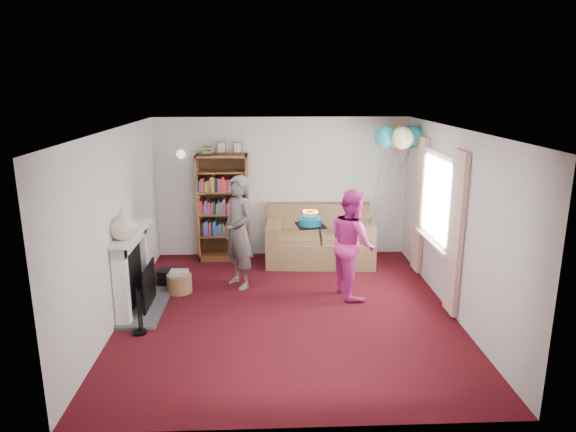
{
  "coord_description": "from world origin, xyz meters",
  "views": [
    {
      "loc": [
        -0.28,
        -6.56,
        3.06
      ],
      "look_at": [
        0.03,
        0.6,
        1.21
      ],
      "focal_mm": 32.0,
      "sensor_mm": 36.0,
      "label": 1
    }
  ],
  "objects_px": {
    "sofa": "(319,241)",
    "person_magenta": "(352,243)",
    "bookcase": "(223,208)",
    "person_striped": "(239,232)",
    "birthday_cake": "(310,221)"
  },
  "relations": [
    {
      "from": "sofa",
      "to": "person_magenta",
      "type": "xyz_separation_m",
      "value": [
        0.32,
        -1.51,
        0.44
      ]
    },
    {
      "from": "bookcase",
      "to": "birthday_cake",
      "type": "height_order",
      "value": "bookcase"
    },
    {
      "from": "person_striped",
      "to": "person_magenta",
      "type": "distance_m",
      "value": 1.72
    },
    {
      "from": "person_striped",
      "to": "bookcase",
      "type": "bearing_deg",
      "value": 158.84
    },
    {
      "from": "person_striped",
      "to": "sofa",
      "type": "bearing_deg",
      "value": 94.4
    },
    {
      "from": "sofa",
      "to": "person_striped",
      "type": "xyz_separation_m",
      "value": [
        -1.36,
        -1.12,
        0.51
      ]
    },
    {
      "from": "person_magenta",
      "to": "birthday_cake",
      "type": "relative_size",
      "value": 4.08
    },
    {
      "from": "sofa",
      "to": "bookcase",
      "type": "bearing_deg",
      "value": 176.09
    },
    {
      "from": "person_striped",
      "to": "person_magenta",
      "type": "relative_size",
      "value": 1.09
    },
    {
      "from": "bookcase",
      "to": "sofa",
      "type": "relative_size",
      "value": 1.13
    },
    {
      "from": "person_striped",
      "to": "person_magenta",
      "type": "xyz_separation_m",
      "value": [
        1.68,
        -0.39,
        -0.07
      ]
    },
    {
      "from": "bookcase",
      "to": "sofa",
      "type": "xyz_separation_m",
      "value": [
        1.69,
        -0.23,
        -0.56
      ]
    },
    {
      "from": "sofa",
      "to": "birthday_cake",
      "type": "distance_m",
      "value": 1.73
    },
    {
      "from": "person_striped",
      "to": "birthday_cake",
      "type": "xyz_separation_m",
      "value": [
        1.06,
        -0.39,
        0.26
      ]
    },
    {
      "from": "sofa",
      "to": "person_magenta",
      "type": "bearing_deg",
      "value": -74.33
    }
  ]
}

